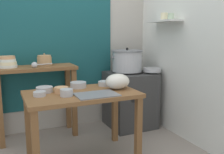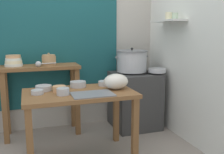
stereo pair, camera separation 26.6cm
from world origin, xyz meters
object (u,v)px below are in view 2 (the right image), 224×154
at_px(prep_bowl_1, 37,92).
at_px(stove_block, 134,100).
at_px(steamer_pot, 132,61).
at_px(back_shelf_table, 41,83).
at_px(prep_bowl_3, 63,91).
at_px(prep_table, 79,102).
at_px(ladle, 39,64).
at_px(wide_pan, 157,70).
at_px(prep_bowl_0, 59,89).
at_px(prep_bowl_4, 78,84).
at_px(serving_tray, 93,94).
at_px(bowl_stack_enamel, 14,61).
at_px(plastic_bag, 116,81).
at_px(clay_pot, 49,60).
at_px(prep_bowl_5, 44,88).
at_px(prep_bowl_2, 105,83).

bearing_deg(prep_bowl_1, stove_block, 25.99).
relative_size(steamer_pot, prep_bowl_1, 3.99).
xyz_separation_m(back_shelf_table, prep_bowl_3, (0.16, -0.87, 0.08)).
relative_size(back_shelf_table, prep_bowl_1, 8.13).
distance_m(prep_table, ladle, 0.82).
xyz_separation_m(wide_pan, prep_bowl_3, (-1.33, -0.59, -0.05)).
bearing_deg(steamer_pot, prep_bowl_3, -143.72).
bearing_deg(prep_bowl_0, prep_table, -16.25).
xyz_separation_m(ladle, prep_bowl_4, (0.38, -0.46, -0.18)).
bearing_deg(serving_tray, wide_pan, 32.07).
relative_size(prep_table, prep_bowl_4, 6.42).
bearing_deg(bowl_stack_enamel, steamer_pot, -5.48).
distance_m(stove_block, plastic_bag, 0.95).
height_order(prep_table, back_shelf_table, back_shelf_table).
relative_size(ladle, prep_bowl_1, 2.12).
bearing_deg(clay_pot, prep_bowl_5, -100.53).
bearing_deg(plastic_bag, prep_bowl_3, -172.94).
relative_size(clay_pot, prep_bowl_3, 1.43).
relative_size(steamer_pot, ladle, 1.88).
xyz_separation_m(prep_table, prep_bowl_0, (-0.19, 0.06, 0.14)).
bearing_deg(back_shelf_table, wide_pan, -10.94).
height_order(back_shelf_table, stove_block, back_shelf_table).
bearing_deg(clay_pot, back_shelf_table, 180.00).
height_order(ladle, prep_bowl_0, ladle).
xyz_separation_m(serving_tray, wide_pan, (1.06, 0.67, 0.08)).
distance_m(stove_block, serving_tray, 1.20).
xyz_separation_m(serving_tray, prep_bowl_5, (-0.43, 0.32, 0.03)).
height_order(prep_bowl_0, prep_bowl_4, prep_bowl_4).
xyz_separation_m(wide_pan, prep_bowl_2, (-0.82, -0.30, -0.06)).
distance_m(back_shelf_table, prep_bowl_4, 0.68).
relative_size(stove_block, prep_bowl_0, 5.90).
bearing_deg(prep_table, back_shelf_table, 112.81).
height_order(plastic_bag, prep_bowl_2, plastic_bag).
height_order(prep_table, wide_pan, wide_pan).
distance_m(back_shelf_table, ladle, 0.28).
distance_m(wide_pan, prep_bowl_5, 1.54).
distance_m(back_shelf_table, prep_bowl_1, 0.78).
relative_size(prep_bowl_1, prep_bowl_4, 0.69).
bearing_deg(prep_table, bowl_stack_enamel, 127.86).
xyz_separation_m(stove_block, ladle, (-1.25, 0.02, 0.55)).
bearing_deg(serving_tray, plastic_bag, 27.09).
xyz_separation_m(plastic_bag, wide_pan, (0.77, 0.52, 0.00)).
relative_size(wide_pan, prep_bowl_4, 1.37).
relative_size(bowl_stack_enamel, ladle, 0.84).
bearing_deg(prep_bowl_2, bowl_stack_enamel, 147.25).
relative_size(wide_pan, prep_bowl_5, 1.44).
bearing_deg(stove_block, steamer_pot, 153.38).
xyz_separation_m(steamer_pot, clay_pot, (-1.08, 0.11, 0.04)).
bearing_deg(prep_bowl_3, bowl_stack_enamel, 117.00).
bearing_deg(stove_block, prep_bowl_5, -158.00).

